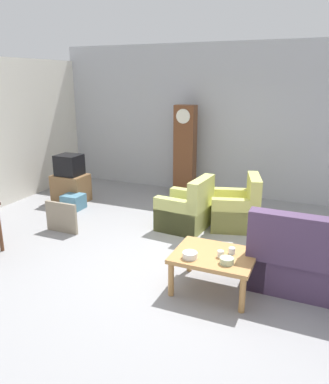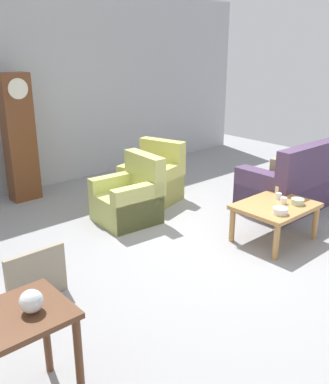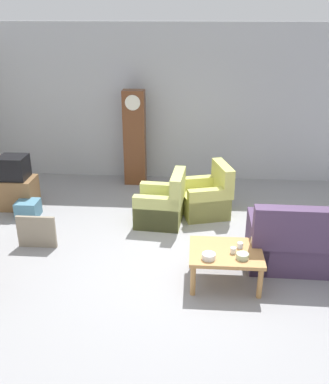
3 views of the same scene
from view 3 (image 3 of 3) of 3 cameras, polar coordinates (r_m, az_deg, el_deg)
ground_plane at (r=6.37m, az=1.98°, el=-9.43°), size 10.40×10.40×0.00m
garage_door_wall at (r=9.16m, az=3.05°, el=11.53°), size 8.40×0.16×3.20m
couch_floral at (r=6.52m, az=20.33°, el=-6.59°), size 2.11×0.91×1.04m
armchair_olive_near at (r=7.39m, az=-0.34°, el=-1.87°), size 0.85×0.82×0.92m
armchair_olive_far at (r=7.75m, az=5.64°, el=-0.78°), size 0.97×0.94×0.92m
coffee_table_wood at (r=5.83m, az=8.07°, el=-8.27°), size 0.96×0.76×0.48m
grandfather_clock at (r=8.93m, az=-3.96°, el=7.13°), size 0.44×0.30×1.95m
tv_stand_cabinet at (r=8.43m, az=-18.85°, el=-0.09°), size 0.68×0.52×0.57m
tv_crt at (r=8.26m, az=-19.29°, el=3.08°), size 0.48×0.44×0.42m
framed_picture_leaning at (r=6.94m, az=-16.53°, el=-5.06°), size 0.60×0.05×0.52m
storage_box_blue at (r=8.05m, az=-17.55°, el=-2.11°), size 0.38×0.37×0.29m
cup_white_porcelain at (r=5.74m, az=9.06°, el=-7.60°), size 0.08×0.08×0.08m
cup_blue_rimmed at (r=5.87m, az=9.95°, el=-6.94°), size 0.08×0.08×0.08m
cup_cream_tall at (r=6.02m, az=11.74°, el=-6.20°), size 0.09×0.09×0.10m
bowl_white_stacked at (r=5.58m, az=5.86°, el=-8.43°), size 0.17×0.17×0.07m
bowl_shallow_green at (r=5.64m, az=10.24°, el=-8.31°), size 0.16×0.16×0.07m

